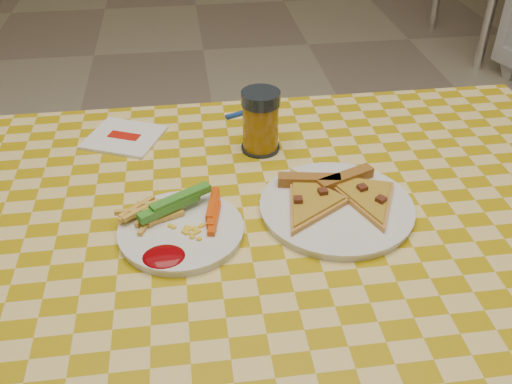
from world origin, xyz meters
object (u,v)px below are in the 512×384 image
plate_left (181,232)px  plate_right (336,208)px  drink_glass (261,122)px  table (274,250)px

plate_left → plate_right: same height
plate_right → drink_glass: size_ratio=2.07×
table → plate_right: plate_right is taller
table → plate_right: bearing=1.4°
table → drink_glass: 0.26m
plate_left → plate_right: 0.27m
table → plate_left: 0.18m
table → plate_right: size_ratio=4.96×
drink_glass → table: bearing=-91.9°
table → drink_glass: (0.01, 0.22, 0.13)m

